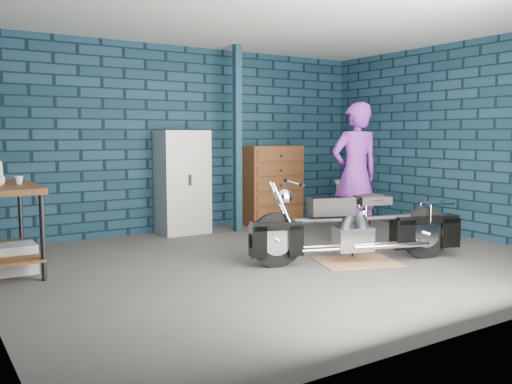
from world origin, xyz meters
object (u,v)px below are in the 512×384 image
Objects in this scene: motorcycle at (358,221)px; shop_stool at (345,201)px; workbench at (5,228)px; locker at (183,182)px; storage_bin at (11,259)px; person at (355,174)px; tool_chest at (271,185)px.

shop_stool is at bearing 69.47° from motorcycle.
locker reaches higher than workbench.
storage_bin is at bearing -172.19° from shop_stool.
workbench is 4.15m from person.
motorcycle is at bearing -71.76° from locker.
motorcycle reaches higher than workbench.
locker is at bearing 25.19° from storage_bin.
storage_bin is at bearing -163.84° from tool_chest.
motorcycle is 1.10m from person.
motorcycle is 4.36× the size of storage_bin.
motorcycle is 2.84m from locker.
person is at bearing 67.95° from motorcycle.
workbench is 2.09× the size of shop_stool.
workbench is at bearing -0.88° from person.
locker reaches higher than motorcycle.
tool_chest is at bearing 158.88° from shop_stool.
storage_bin is 2.78m from locker.
person is at bearing -128.33° from shop_stool.
shop_stool is at bearing 7.81° from storage_bin.
person reaches higher than storage_bin.
locker is at bearing 22.05° from workbench.
motorcycle is 1.15× the size of person.
locker is at bearing 170.54° from shop_stool.
storage_bin is 0.33× the size of locker.
shop_stool is (2.70, -0.45, -0.40)m from locker.
shop_stool is (1.16, 1.47, -0.58)m from person.
locker is (2.46, 1.16, 0.59)m from storage_bin.
person reaches higher than workbench.
locker is 1.54m from tool_chest.
workbench is 0.67× the size of motorcycle.
locker is (2.48, 1.01, 0.28)m from workbench.
tool_chest is at bearing 0.00° from locker.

